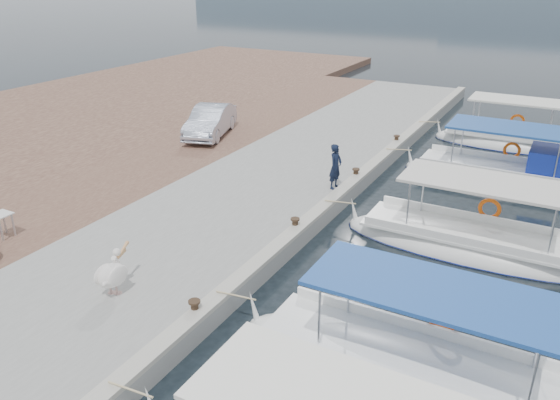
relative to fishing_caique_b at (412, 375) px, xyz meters
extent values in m
plane|color=black|center=(-4.48, 2.71, -0.12)|extent=(400.00, 400.00, 0.00)
cube|color=gray|center=(-7.48, 7.71, 0.13)|extent=(6.00, 40.00, 0.50)
cube|color=#A8A595|center=(-4.70, 7.71, 0.44)|extent=(0.44, 40.00, 0.12)
cube|color=brown|center=(-12.48, 7.71, 0.13)|extent=(4.00, 40.00, 0.50)
cube|color=brown|center=(-22.48, 7.71, 0.12)|extent=(16.00, 60.00, 0.48)
ellipsoid|color=white|center=(-0.01, 0.00, -0.07)|extent=(7.76, 2.09, 1.30)
ellipsoid|color=navy|center=(-0.01, 0.00, -0.09)|extent=(7.79, 2.14, 0.22)
cube|color=white|center=(-0.01, 0.00, 0.43)|extent=(6.36, 1.80, 0.08)
cube|color=#204DA1|center=(0.19, 0.00, 2.07)|extent=(4.65, 1.93, 0.08)
cylinder|color=silver|center=(-1.75, -0.79, 1.23)|extent=(0.05, 0.05, 1.60)
torus|color=#F15A0C|center=(0.29, 0.99, 0.88)|extent=(0.68, 0.12, 0.68)
ellipsoid|color=white|center=(-0.09, 6.27, -0.07)|extent=(7.59, 2.20, 1.30)
ellipsoid|color=navy|center=(-0.09, 6.27, -0.09)|extent=(7.63, 2.24, 0.22)
cube|color=white|center=(-0.09, 6.27, 0.43)|extent=(6.23, 1.89, 0.08)
cube|color=beige|center=(0.10, 6.27, 2.07)|extent=(4.56, 2.02, 0.08)
cylinder|color=silver|center=(-1.80, 5.45, 1.23)|extent=(0.05, 0.05, 1.60)
torus|color=#F15A0C|center=(0.21, 7.32, 0.88)|extent=(0.68, 0.12, 0.68)
ellipsoid|color=white|center=(-0.26, 12.64, -0.07)|extent=(7.24, 2.39, 1.30)
ellipsoid|color=navy|center=(-0.26, 12.64, -0.09)|extent=(7.28, 2.44, 0.22)
cube|color=white|center=(-0.26, 12.64, 0.43)|extent=(5.94, 2.06, 0.08)
cube|color=#1D4892|center=(-0.08, 12.64, 2.07)|extent=(4.34, 2.20, 0.08)
cylinder|color=silver|center=(-1.89, 11.74, 1.23)|extent=(0.05, 0.05, 1.60)
torus|color=#F15A0C|center=(0.04, 13.77, 0.88)|extent=(0.68, 0.12, 0.68)
cube|color=navy|center=(1.37, 12.64, 0.98)|extent=(1.20, 1.68, 1.00)
ellipsoid|color=white|center=(-0.64, 17.71, -0.07)|extent=(6.48, 2.12, 1.30)
ellipsoid|color=navy|center=(-0.64, 17.71, -0.09)|extent=(6.51, 2.17, 0.22)
cube|color=white|center=(-0.64, 17.71, 0.43)|extent=(5.31, 1.83, 0.08)
cube|color=silver|center=(-0.48, 17.71, 2.07)|extent=(3.89, 1.95, 0.08)
cylinder|color=silver|center=(-2.10, 16.91, 1.23)|extent=(0.05, 0.05, 1.60)
torus|color=#F15A0C|center=(-0.34, 18.72, 0.88)|extent=(0.68, 0.12, 0.68)
cylinder|color=black|center=(-4.83, -0.79, 0.53)|extent=(0.18, 0.18, 0.30)
cylinder|color=black|center=(-4.83, -0.79, 0.68)|extent=(0.28, 0.28, 0.05)
cylinder|color=black|center=(-4.83, 4.21, 0.53)|extent=(0.18, 0.18, 0.30)
cylinder|color=black|center=(-4.83, 4.21, 0.68)|extent=(0.28, 0.28, 0.05)
cylinder|color=black|center=(-4.83, 9.21, 0.53)|extent=(0.18, 0.18, 0.30)
cylinder|color=black|center=(-4.83, 9.21, 0.68)|extent=(0.28, 0.28, 0.05)
cylinder|color=black|center=(-4.83, 14.21, 0.53)|extent=(0.18, 0.18, 0.30)
cylinder|color=black|center=(-4.83, 14.21, 0.68)|extent=(0.28, 0.28, 0.05)
cylinder|color=tan|center=(-7.10, -1.11, 0.53)|extent=(0.05, 0.05, 0.32)
cylinder|color=tan|center=(-6.95, -1.06, 0.53)|extent=(0.05, 0.05, 0.32)
ellipsoid|color=white|center=(-7.03, -1.09, 0.89)|extent=(0.66, 0.85, 0.59)
cylinder|color=white|center=(-7.11, -0.83, 1.14)|extent=(0.20, 0.30, 0.31)
sphere|color=white|center=(-7.13, -0.74, 1.32)|extent=(0.19, 0.19, 0.19)
cone|color=#EAA566|center=(-7.22, -0.46, 1.23)|extent=(0.26, 0.58, 0.23)
imported|color=black|center=(-5.08, 7.80, 1.18)|extent=(0.45, 0.63, 1.62)
imported|color=silver|center=(-12.81, 11.12, 1.06)|extent=(2.68, 4.43, 1.38)
cylinder|color=silver|center=(-11.83, -0.56, 0.73)|extent=(0.06, 0.06, 0.70)
cylinder|color=silver|center=(-12.23, -0.16, 0.73)|extent=(0.06, 0.06, 0.70)
cylinder|color=silver|center=(-11.83, -0.16, 0.73)|extent=(0.06, 0.06, 0.70)
cube|color=white|center=(-12.03, -0.36, 1.09)|extent=(0.55, 0.55, 0.03)
camera|label=1|loc=(1.85, -9.01, 7.62)|focal=35.00mm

